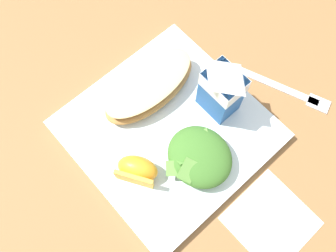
{
  "coord_description": "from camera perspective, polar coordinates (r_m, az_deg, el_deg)",
  "views": [
    {
      "loc": [
        0.15,
        -0.13,
        0.54
      ],
      "look_at": [
        0.0,
        0.0,
        0.03
      ],
      "focal_mm": 37.98,
      "sensor_mm": 36.0,
      "label": 1
    }
  ],
  "objects": [
    {
      "name": "metal_fork",
      "position": [
        0.63,
        18.2,
        5.71
      ],
      "size": [
        0.18,
        0.09,
        0.01
      ],
      "color": "silver",
      "rests_on": "ground"
    },
    {
      "name": "milk_carton",
      "position": [
        0.52,
        8.71,
        6.09
      ],
      "size": [
        0.06,
        0.04,
        0.11
      ],
      "color": "#23569E",
      "rests_on": "white_plate"
    },
    {
      "name": "paper_napkin",
      "position": [
        0.56,
        16.19,
        -14.38
      ],
      "size": [
        0.11,
        0.11,
        0.0
      ],
      "primitive_type": "cube",
      "rotation": [
        0.0,
        0.0,
        0.01
      ],
      "color": "white",
      "rests_on": "ground"
    },
    {
      "name": "green_salad_pile",
      "position": [
        0.52,
        4.73,
        -5.22
      ],
      "size": [
        0.1,
        0.1,
        0.04
      ],
      "color": "#3D7028",
      "rests_on": "white_plate"
    },
    {
      "name": "cheesy_pizza_bread",
      "position": [
        0.57,
        -3.03,
        6.43
      ],
      "size": [
        0.08,
        0.17,
        0.04
      ],
      "color": "#B77F42",
      "rests_on": "white_plate"
    },
    {
      "name": "white_plate",
      "position": [
        0.56,
        -0.0,
        -0.66
      ],
      "size": [
        0.28,
        0.28,
        0.02
      ],
      "primitive_type": "cube",
      "color": "silver",
      "rests_on": "ground"
    },
    {
      "name": "ground",
      "position": [
        0.57,
        -0.0,
        -0.93
      ],
      "size": [
        3.0,
        3.0,
        0.0
      ],
      "primitive_type": "plane",
      "color": "olive"
    },
    {
      "name": "orange_wedge_front",
      "position": [
        0.52,
        -4.95,
        -7.02
      ],
      "size": [
        0.07,
        0.06,
        0.04
      ],
      "color": "orange",
      "rests_on": "white_plate"
    }
  ]
}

